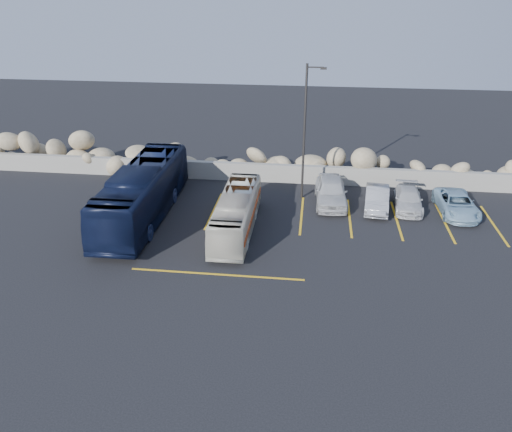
# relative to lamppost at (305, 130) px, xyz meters

# --- Properties ---
(ground) EXTENTS (90.00, 90.00, 0.00)m
(ground) POSITION_rel_lamppost_xyz_m (-2.56, -9.50, -4.30)
(ground) COLOR black
(ground) RESTS_ON ground
(seawall) EXTENTS (60.00, 0.40, 1.20)m
(seawall) POSITION_rel_lamppost_xyz_m (-2.56, 2.50, -3.70)
(seawall) COLOR gray
(seawall) RESTS_ON ground
(riprap_pile) EXTENTS (54.00, 2.80, 2.60)m
(riprap_pile) POSITION_rel_lamppost_xyz_m (-2.56, 3.70, -3.00)
(riprap_pile) COLOR tan
(riprap_pile) RESTS_ON ground
(parking_lines) EXTENTS (18.16, 9.36, 0.01)m
(parking_lines) POSITION_rel_lamppost_xyz_m (2.09, -3.93, -4.29)
(parking_lines) COLOR gold
(parking_lines) RESTS_ON ground
(lamppost) EXTENTS (1.14, 0.18, 8.00)m
(lamppost) POSITION_rel_lamppost_xyz_m (0.00, 0.00, 0.00)
(lamppost) COLOR #312E2C
(lamppost) RESTS_ON ground
(vintage_bus) EXTENTS (1.80, 7.56, 2.10)m
(vintage_bus) POSITION_rel_lamppost_xyz_m (-3.33, -4.87, -3.24)
(vintage_bus) COLOR beige
(vintage_bus) RESTS_ON ground
(tour_coach) EXTENTS (2.59, 10.67, 2.97)m
(tour_coach) POSITION_rel_lamppost_xyz_m (-8.75, -3.75, -2.81)
(tour_coach) COLOR black
(tour_coach) RESTS_ON ground
(car_a) EXTENTS (2.01, 4.58, 1.54)m
(car_a) POSITION_rel_lamppost_xyz_m (1.68, -0.61, -3.53)
(car_a) COLOR silver
(car_a) RESTS_ON ground
(car_b) EXTENTS (1.68, 3.88, 1.24)m
(car_b) POSITION_rel_lamppost_xyz_m (4.33, -1.07, -3.67)
(car_b) COLOR #AAABAF
(car_b) RESTS_ON ground
(car_c) EXTENTS (1.80, 3.88, 1.10)m
(car_c) POSITION_rel_lamppost_xyz_m (6.16, -0.78, -3.75)
(car_c) COLOR silver
(car_c) RESTS_ON ground
(car_d) EXTENTS (2.06, 4.25, 1.17)m
(car_d) POSITION_rel_lamppost_xyz_m (8.79, -1.20, -3.71)
(car_d) COLOR #92B8D0
(car_d) RESTS_ON ground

